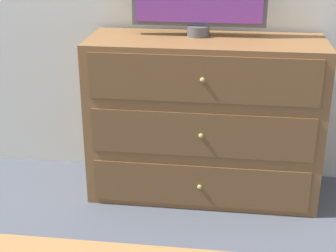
{
  "coord_description": "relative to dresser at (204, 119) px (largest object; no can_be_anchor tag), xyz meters",
  "views": [
    {
      "loc": [
        0.18,
        -2.71,
        1.39
      ],
      "look_at": [
        0.0,
        -1.32,
        0.81
      ],
      "focal_mm": 55.0,
      "sensor_mm": 36.0,
      "label": 1
    }
  ],
  "objects": [
    {
      "name": "dresser",
      "position": [
        0.0,
        0.0,
        0.0
      ],
      "size": [
        1.16,
        0.45,
        0.83
      ],
      "color": "brown",
      "rests_on": "ground_plane"
    },
    {
      "name": "ground_plane",
      "position": [
        -0.05,
        0.25,
        -0.42
      ],
      "size": [
        12.0,
        12.0,
        0.0
      ],
      "primitive_type": "plane",
      "color": "#474C56"
    }
  ]
}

